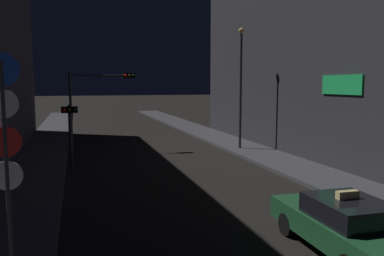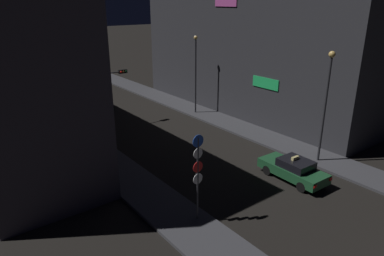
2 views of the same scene
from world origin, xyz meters
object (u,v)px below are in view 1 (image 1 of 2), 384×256
object	(u,v)px
traffic_light_left_kerb	(70,122)
taxi	(345,225)
traffic_light_overhead	(97,94)
sign_pole_left	(6,151)
street_lamp_far_block	(241,79)

from	to	relation	value
traffic_light_left_kerb	taxi	bearing A→B (deg)	-61.66
traffic_light_left_kerb	traffic_light_overhead	bearing A→B (deg)	70.85
sign_pole_left	street_lamp_far_block	size ratio (longest dim) A/B	0.62
traffic_light_overhead	street_lamp_far_block	bearing A→B (deg)	-13.93
taxi	street_lamp_far_block	world-z (taller)	street_lamp_far_block
taxi	traffic_light_left_kerb	bearing A→B (deg)	118.34
sign_pole_left	street_lamp_far_block	bearing A→B (deg)	52.33
taxi	traffic_light_overhead	distance (m)	17.82
sign_pole_left	street_lamp_far_block	xyz separation A→B (m)	(11.21, 14.53, 1.58)
sign_pole_left	street_lamp_far_block	world-z (taller)	street_lamp_far_block
traffic_light_left_kerb	sign_pole_left	size ratio (longest dim) A/B	0.69
taxi	traffic_light_overhead	bearing A→B (deg)	106.78
traffic_light_left_kerb	sign_pole_left	xyz separation A→B (m)	(-0.97, -12.16, 0.62)
traffic_light_overhead	traffic_light_left_kerb	world-z (taller)	traffic_light_overhead
traffic_light_overhead	sign_pole_left	size ratio (longest dim) A/B	1.08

